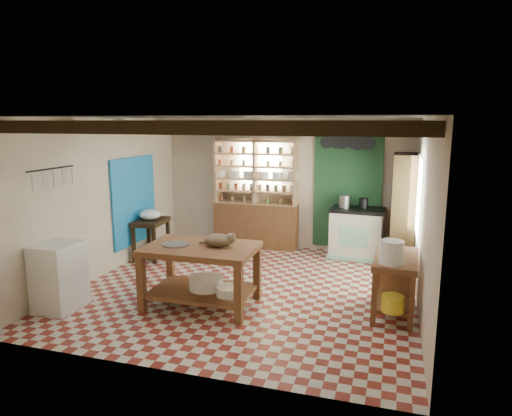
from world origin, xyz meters
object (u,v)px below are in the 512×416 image
(prep_table, at_px, (151,239))
(cat, at_px, (219,240))
(work_table, at_px, (201,276))
(stove, at_px, (357,233))
(white_cabinet, at_px, (59,276))
(right_counter, at_px, (395,285))

(prep_table, bearing_deg, cat, -44.69)
(work_table, distance_m, prep_table, 2.53)
(work_table, xyz_separation_m, stove, (1.89, 2.95, 0.04))
(cat, bearing_deg, work_table, -178.69)
(white_cabinet, bearing_deg, prep_table, 89.79)
(white_cabinet, height_order, cat, cat)
(stove, relative_size, cat, 2.47)
(stove, distance_m, right_counter, 2.56)
(right_counter, height_order, cat, cat)
(work_table, xyz_separation_m, prep_table, (-1.79, 1.78, -0.06))
(stove, distance_m, white_cabinet, 5.18)
(white_cabinet, distance_m, right_counter, 4.55)
(prep_table, xyz_separation_m, right_counter, (4.38, -1.29, 0.03))
(stove, relative_size, right_counter, 0.87)
(work_table, bearing_deg, stove, 56.39)
(prep_table, xyz_separation_m, white_cabinet, (-0.02, -2.45, 0.09))
(work_table, relative_size, right_counter, 1.37)
(stove, bearing_deg, work_table, -118.74)
(work_table, distance_m, stove, 3.51)
(prep_table, bearing_deg, white_cabinet, -94.90)
(prep_table, relative_size, cat, 1.90)
(prep_table, xyz_separation_m, cat, (2.04, -1.73, 0.58))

